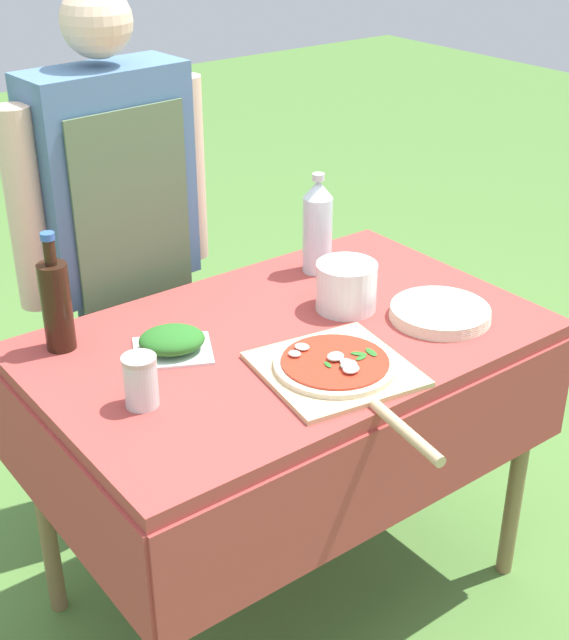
{
  "coord_description": "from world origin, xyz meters",
  "views": [
    {
      "loc": [
        -1.11,
        -1.45,
        1.79
      ],
      "look_at": [
        -0.01,
        0.0,
        0.83
      ],
      "focal_mm": 50.0,
      "sensor_mm": 36.0,
      "label": 1
    }
  ],
  "objects_px": {
    "sauce_jar": "(141,384)",
    "mixing_tub": "(346,286)",
    "oil_bottle": "(56,304)",
    "prep_table": "(287,370)",
    "herb_container": "(172,341)",
    "plate_stack": "(440,313)",
    "person_cook": "(117,233)",
    "water_bottle": "(318,226)",
    "pizza_on_peel": "(338,369)"
  },
  "relations": [
    {
      "from": "sauce_jar",
      "to": "mixing_tub",
      "type": "bearing_deg",
      "value": 7.3
    },
    {
      "from": "oil_bottle",
      "to": "mixing_tub",
      "type": "relative_size",
      "value": 1.87
    },
    {
      "from": "prep_table",
      "to": "oil_bottle",
      "type": "relative_size",
      "value": 4.26
    },
    {
      "from": "oil_bottle",
      "to": "herb_container",
      "type": "relative_size",
      "value": 1.26
    },
    {
      "from": "prep_table",
      "to": "sauce_jar",
      "type": "relative_size",
      "value": 10.69
    },
    {
      "from": "plate_stack",
      "to": "sauce_jar",
      "type": "relative_size",
      "value": 2.19
    },
    {
      "from": "oil_bottle",
      "to": "plate_stack",
      "type": "height_order",
      "value": "oil_bottle"
    },
    {
      "from": "herb_container",
      "to": "plate_stack",
      "type": "distance_m",
      "value": 0.65
    },
    {
      "from": "prep_table",
      "to": "person_cook",
      "type": "height_order",
      "value": "person_cook"
    },
    {
      "from": "prep_table",
      "to": "water_bottle",
      "type": "relative_size",
      "value": 4.4
    },
    {
      "from": "oil_bottle",
      "to": "herb_container",
      "type": "distance_m",
      "value": 0.27
    },
    {
      "from": "water_bottle",
      "to": "plate_stack",
      "type": "bearing_deg",
      "value": -81.27
    },
    {
      "from": "herb_container",
      "to": "oil_bottle",
      "type": "bearing_deg",
      "value": 137.91
    },
    {
      "from": "prep_table",
      "to": "oil_bottle",
      "type": "xyz_separation_m",
      "value": [
        -0.45,
        0.26,
        0.21
      ]
    },
    {
      "from": "water_bottle",
      "to": "herb_container",
      "type": "xyz_separation_m",
      "value": [
        -0.54,
        -0.15,
        -0.1
      ]
    },
    {
      "from": "prep_table",
      "to": "plate_stack",
      "type": "relative_size",
      "value": 4.87
    },
    {
      "from": "sauce_jar",
      "to": "pizza_on_peel",
      "type": "bearing_deg",
      "value": -21.19
    },
    {
      "from": "water_bottle",
      "to": "sauce_jar",
      "type": "xyz_separation_m",
      "value": [
        -0.7,
        -0.3,
        -0.08
      ]
    },
    {
      "from": "plate_stack",
      "to": "sauce_jar",
      "type": "bearing_deg",
      "value": 172.46
    },
    {
      "from": "prep_table",
      "to": "water_bottle",
      "type": "bearing_deg",
      "value": 40.19
    },
    {
      "from": "person_cook",
      "to": "mixing_tub",
      "type": "bearing_deg",
      "value": 118.08
    },
    {
      "from": "prep_table",
      "to": "pizza_on_peel",
      "type": "height_order",
      "value": "pizza_on_peel"
    },
    {
      "from": "prep_table",
      "to": "plate_stack",
      "type": "xyz_separation_m",
      "value": [
        0.34,
        -0.16,
        0.11
      ]
    },
    {
      "from": "oil_bottle",
      "to": "plate_stack",
      "type": "distance_m",
      "value": 0.9
    },
    {
      "from": "water_bottle",
      "to": "herb_container",
      "type": "relative_size",
      "value": 1.22
    },
    {
      "from": "pizza_on_peel",
      "to": "oil_bottle",
      "type": "xyz_separation_m",
      "value": [
        -0.42,
        0.47,
        0.1
      ]
    },
    {
      "from": "person_cook",
      "to": "pizza_on_peel",
      "type": "bearing_deg",
      "value": 94.86
    },
    {
      "from": "person_cook",
      "to": "oil_bottle",
      "type": "bearing_deg",
      "value": 40.88
    },
    {
      "from": "herb_container",
      "to": "mixing_tub",
      "type": "distance_m",
      "value": 0.46
    },
    {
      "from": "water_bottle",
      "to": "oil_bottle",
      "type": "bearing_deg",
      "value": 178.15
    },
    {
      "from": "herb_container",
      "to": "mixing_tub",
      "type": "relative_size",
      "value": 1.48
    },
    {
      "from": "mixing_tub",
      "to": "sauce_jar",
      "type": "relative_size",
      "value": 1.34
    },
    {
      "from": "prep_table",
      "to": "mixing_tub",
      "type": "relative_size",
      "value": 7.96
    },
    {
      "from": "oil_bottle",
      "to": "plate_stack",
      "type": "bearing_deg",
      "value": -28.04
    },
    {
      "from": "prep_table",
      "to": "mixing_tub",
      "type": "xyz_separation_m",
      "value": [
        0.2,
        0.02,
        0.16
      ]
    },
    {
      "from": "mixing_tub",
      "to": "plate_stack",
      "type": "bearing_deg",
      "value": -50.83
    },
    {
      "from": "oil_bottle",
      "to": "sauce_jar",
      "type": "height_order",
      "value": "oil_bottle"
    },
    {
      "from": "prep_table",
      "to": "pizza_on_peel",
      "type": "distance_m",
      "value": 0.24
    },
    {
      "from": "prep_table",
      "to": "plate_stack",
      "type": "height_order",
      "value": "plate_stack"
    },
    {
      "from": "mixing_tub",
      "to": "oil_bottle",
      "type": "bearing_deg",
      "value": 159.45
    },
    {
      "from": "pizza_on_peel",
      "to": "mixing_tub",
      "type": "distance_m",
      "value": 0.32
    },
    {
      "from": "herb_container",
      "to": "sauce_jar",
      "type": "distance_m",
      "value": 0.22
    },
    {
      "from": "sauce_jar",
      "to": "water_bottle",
      "type": "bearing_deg",
      "value": 22.97
    },
    {
      "from": "pizza_on_peel",
      "to": "oil_bottle",
      "type": "distance_m",
      "value": 0.64
    },
    {
      "from": "person_cook",
      "to": "water_bottle",
      "type": "distance_m",
      "value": 0.53
    },
    {
      "from": "person_cook",
      "to": "herb_container",
      "type": "relative_size",
      "value": 6.86
    },
    {
      "from": "oil_bottle",
      "to": "sauce_jar",
      "type": "relative_size",
      "value": 2.51
    },
    {
      "from": "person_cook",
      "to": "mixing_tub",
      "type": "relative_size",
      "value": 10.18
    },
    {
      "from": "prep_table",
      "to": "sauce_jar",
      "type": "xyz_separation_m",
      "value": [
        -0.42,
        -0.06,
        0.15
      ]
    },
    {
      "from": "mixing_tub",
      "to": "herb_container",
      "type": "bearing_deg",
      "value": 171.21
    }
  ]
}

